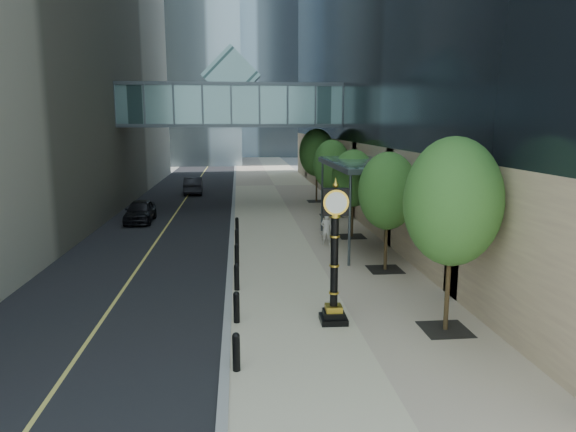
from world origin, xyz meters
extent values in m
plane|color=gray|center=(0.00, 0.00, 0.00)|extent=(320.00, 320.00, 0.00)
cube|color=black|center=(-7.00, 40.00, 0.01)|extent=(8.00, 180.00, 0.02)
cube|color=#C3B696|center=(1.00, 40.00, 0.03)|extent=(8.00, 180.00, 0.06)
cube|color=gray|center=(-3.00, 40.00, 0.04)|extent=(0.25, 180.00, 0.07)
cube|color=#A1BCCB|center=(-6.00, 120.00, 32.50)|extent=(22.00, 22.00, 65.00)
cube|color=slate|center=(-3.00, 28.00, 7.50)|extent=(17.00, 4.00, 3.00)
cube|color=#383F44|center=(-3.00, 28.00, 6.05)|extent=(17.00, 4.20, 0.25)
cube|color=#383F44|center=(-3.00, 28.00, 8.95)|extent=(17.00, 4.20, 0.25)
cube|color=slate|center=(-3.00, 28.00, 9.60)|extent=(4.24, 3.00, 4.24)
cube|color=#383F44|center=(3.50, 14.00, 4.20)|extent=(3.00, 8.00, 0.25)
cube|color=slate|center=(3.50, 14.00, 4.35)|extent=(2.80, 7.80, 0.06)
cylinder|color=#383F44|center=(2.20, 10.30, 2.10)|extent=(0.12, 0.12, 4.20)
cylinder|color=#383F44|center=(2.20, 17.70, 2.10)|extent=(0.12, 0.12, 4.20)
cylinder|color=black|center=(-2.70, 1.00, 0.51)|extent=(0.20, 0.20, 0.90)
cylinder|color=black|center=(-2.70, 4.20, 0.51)|extent=(0.20, 0.20, 0.90)
cylinder|color=black|center=(-2.70, 7.40, 0.51)|extent=(0.20, 0.20, 0.90)
cylinder|color=black|center=(-2.70, 10.60, 0.51)|extent=(0.20, 0.20, 0.90)
cylinder|color=black|center=(-2.70, 13.80, 0.51)|extent=(0.20, 0.20, 0.90)
cylinder|color=black|center=(-2.70, 17.00, 0.51)|extent=(0.20, 0.20, 0.90)
cube|color=black|center=(3.60, 3.00, 0.07)|extent=(1.40, 1.40, 0.02)
cylinder|color=#49381E|center=(3.60, 3.00, 1.61)|extent=(0.14, 0.14, 3.09)
ellipsoid|color=#346023|center=(3.60, 3.00, 3.99)|extent=(2.83, 2.83, 3.78)
cube|color=black|center=(3.60, 9.50, 0.07)|extent=(1.40, 1.40, 0.02)
cylinder|color=#49381E|center=(3.60, 9.50, 1.39)|extent=(0.14, 0.14, 2.67)
ellipsoid|color=#346023|center=(3.60, 9.50, 3.45)|extent=(2.44, 2.44, 3.26)
cube|color=black|center=(3.60, 16.00, 0.07)|extent=(1.40, 1.40, 0.02)
cylinder|color=#49381E|center=(3.60, 16.00, 1.33)|extent=(0.14, 0.14, 2.54)
ellipsoid|color=#346023|center=(3.60, 16.00, 3.30)|extent=(2.33, 2.33, 3.11)
cube|color=black|center=(3.60, 22.50, 0.07)|extent=(1.40, 1.40, 0.02)
cylinder|color=#49381E|center=(3.60, 22.50, 1.41)|extent=(0.14, 0.14, 2.71)
ellipsoid|color=#346023|center=(3.60, 22.50, 3.51)|extent=(2.48, 2.48, 3.31)
cube|color=black|center=(3.60, 29.00, 0.07)|extent=(1.40, 1.40, 0.02)
cylinder|color=#49381E|center=(3.60, 29.00, 1.59)|extent=(0.14, 0.14, 3.05)
ellipsoid|color=#346023|center=(3.60, 29.00, 3.95)|extent=(2.80, 2.80, 3.73)
cube|color=black|center=(0.33, 3.93, 0.15)|extent=(0.85, 0.85, 0.18)
cube|color=black|center=(0.33, 3.93, 0.34)|extent=(0.66, 0.66, 0.18)
cube|color=gold|center=(0.33, 3.93, 0.52)|extent=(0.52, 0.52, 0.18)
cylinder|color=black|center=(0.33, 3.93, 2.05)|extent=(0.24, 0.24, 2.86)
cube|color=black|center=(0.33, 3.93, 3.89)|extent=(0.79, 0.30, 0.83)
cylinder|color=white|center=(0.33, 4.09, 3.89)|extent=(0.65, 0.05, 0.65)
cylinder|color=white|center=(0.33, 3.77, 3.89)|extent=(0.65, 0.05, 0.65)
sphere|color=gold|center=(0.33, 3.93, 4.40)|extent=(0.18, 0.18, 0.18)
imported|color=beige|center=(1.87, 14.24, 0.88)|extent=(0.67, 0.50, 1.65)
imported|color=black|center=(-8.84, 21.70, 0.72)|extent=(1.73, 4.16, 1.41)
imported|color=black|center=(-6.59, 35.00, 0.76)|extent=(1.76, 4.57, 1.49)
camera|label=1|loc=(-2.56, -11.16, 6.24)|focal=32.00mm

